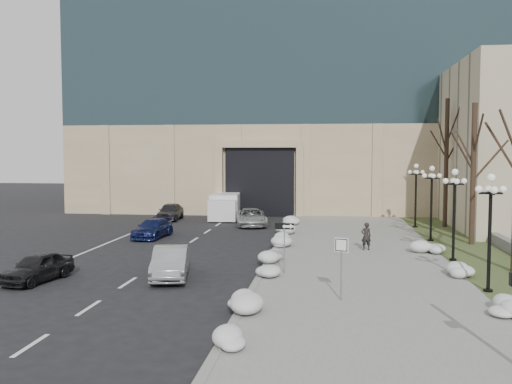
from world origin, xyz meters
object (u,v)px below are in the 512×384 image
at_px(car_c, 153,228).
at_px(car_e, 170,211).
at_px(car_d, 251,217).
at_px(car_a, 37,267).
at_px(keep_sign, 341,255).
at_px(lamppost_d, 416,187).
at_px(pedestrian, 366,236).
at_px(lamppost_c, 432,193).
at_px(car_b, 170,263).
at_px(box_truck, 225,206).
at_px(one_way_sign, 288,232).
at_px(lamppost_b, 454,202).
at_px(lamppost_a, 490,217).

bearing_deg(car_c, car_e, 103.59).
bearing_deg(car_d, car_a, -119.55).
relative_size(keep_sign, lamppost_d, 0.51).
relative_size(pedestrian, keep_sign, 0.64).
distance_m(car_a, lamppost_c, 23.11).
xyz_separation_m(car_b, box_truck, (-1.77, 22.95, 0.32)).
relative_size(box_truck, one_way_sign, 2.83).
relative_size(car_c, car_e, 1.01).
relative_size(car_e, lamppost_d, 0.87).
xyz_separation_m(car_c, keep_sign, (11.93, -14.84, 1.19)).
bearing_deg(keep_sign, pedestrian, 101.77).
bearing_deg(lamppost_b, car_d, 133.18).
height_order(car_d, car_e, car_e).
distance_m(car_d, lamppost_d, 12.38).
relative_size(box_truck, lamppost_d, 1.43).
distance_m(car_b, lamppost_c, 17.94).
height_order(car_e, lamppost_d, lamppost_d).
bearing_deg(car_b, lamppost_b, 10.73).
height_order(one_way_sign, keep_sign, keep_sign).
xyz_separation_m(pedestrian, lamppost_d, (4.20, 10.53, 2.17)).
bearing_deg(car_a, keep_sign, 2.82).
bearing_deg(lamppost_c, one_way_sign, -127.08).
bearing_deg(car_c, car_a, -90.23).
distance_m(car_b, car_d, 18.35).
bearing_deg(lamppost_b, box_truck, 130.49).
relative_size(car_d, lamppost_d, 1.00).
relative_size(box_truck, lamppost_c, 1.43).
bearing_deg(keep_sign, one_way_sign, 137.52).
distance_m(car_c, pedestrian, 14.03).
distance_m(keep_sign, lamppost_c, 16.29).
height_order(car_d, keep_sign, keep_sign).
bearing_deg(one_way_sign, car_b, -164.99).
bearing_deg(lamppost_c, lamppost_b, -90.00).
bearing_deg(car_b, lamppost_d, 42.85).
bearing_deg(lamppost_a, car_d, 121.99).
bearing_deg(car_c, car_b, -64.36).
bearing_deg(keep_sign, car_b, 176.06).
bearing_deg(box_truck, car_b, -90.86).
bearing_deg(lamppost_d, car_a, -133.52).
bearing_deg(lamppost_c, car_b, -138.09).
distance_m(car_e, lamppost_a, 29.62).
distance_m(pedestrian, box_truck, 18.57).
relative_size(car_a, lamppost_c, 0.77).
height_order(car_e, lamppost_c, lamppost_c).
height_order(car_e, keep_sign, keep_sign).
bearing_deg(keep_sign, lamppost_a, 40.44).
height_order(car_b, lamppost_d, lamppost_d).
bearing_deg(car_c, one_way_sign, -42.88).
relative_size(car_c, lamppost_c, 0.88).
distance_m(car_a, keep_sign, 13.16).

